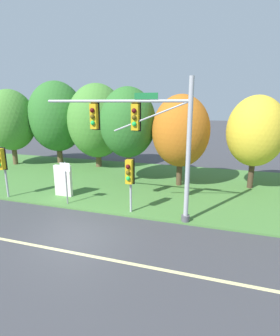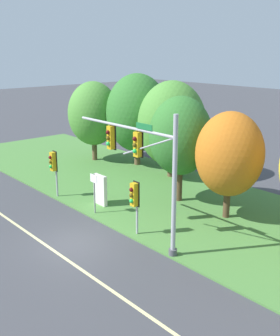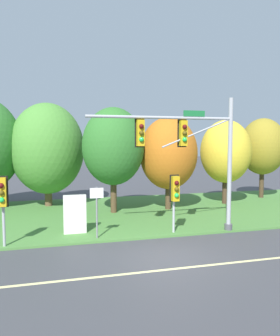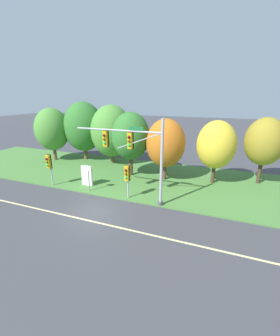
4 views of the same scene
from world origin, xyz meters
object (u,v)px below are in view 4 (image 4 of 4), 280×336
object	(u,v)px
tree_tall_centre	(166,143)
tree_left_of_mast	(84,127)
traffic_signal_mast	(136,150)
route_sign_post	(88,175)
tree_furthest_back	(265,142)
pedestrian_signal_near_kerb	(49,163)
info_kiosk	(87,176)
pedestrian_signal_further_along	(127,175)
tree_behind_signpost	(111,131)
tree_mid_verge	(131,136)
tree_right_far	(216,145)
tree_nearest_road	(52,129)

from	to	relation	value
tree_tall_centre	tree_left_of_mast	bearing A→B (deg)	163.56
traffic_signal_mast	route_sign_post	bearing A→B (deg)	176.76
route_sign_post	tree_furthest_back	xyz separation A→B (m)	(14.25, 7.71, 2.54)
pedestrian_signal_near_kerb	info_kiosk	world-z (taller)	pedestrian_signal_near_kerb
pedestrian_signal_further_along	tree_behind_signpost	distance (m)	10.86
tree_mid_verge	traffic_signal_mast	bearing A→B (deg)	-62.39
tree_tall_centre	tree_right_far	world-z (taller)	tree_tall_centre
tree_nearest_road	tree_left_of_mast	size ratio (longest dim) A/B	0.90
pedestrian_signal_near_kerb	tree_left_of_mast	xyz separation A→B (m)	(-2.44, 9.19, 2.08)
pedestrian_signal_further_along	tree_mid_verge	distance (m)	6.21
tree_left_of_mast	info_kiosk	xyz separation A→B (m)	(5.52, -7.78, -3.35)
tree_left_of_mast	info_kiosk	size ratio (longest dim) A/B	3.93
traffic_signal_mast	tree_left_of_mast	size ratio (longest dim) A/B	0.99
pedestrian_signal_further_along	tree_tall_centre	size ratio (longest dim) A/B	0.47
pedestrian_signal_near_kerb	pedestrian_signal_further_along	size ratio (longest dim) A/B	1.06
tree_tall_centre	tree_right_far	size ratio (longest dim) A/B	1.01
tree_left_of_mast	pedestrian_signal_near_kerb	bearing A→B (deg)	-75.15
route_sign_post	tree_left_of_mast	distance (m)	11.32
route_sign_post	tree_right_far	world-z (taller)	tree_right_far
tree_tall_centre	tree_furthest_back	size ratio (longest dim) A/B	0.96
route_sign_post	tree_nearest_road	size ratio (longest dim) A/B	0.36
tree_mid_verge	tree_tall_centre	size ratio (longest dim) A/B	1.09
tree_mid_verge	tree_right_far	distance (m)	8.41
pedestrian_signal_further_along	tree_furthest_back	size ratio (longest dim) A/B	0.46
pedestrian_signal_further_along	route_sign_post	size ratio (longest dim) A/B	1.19
pedestrian_signal_near_kerb	tree_mid_verge	world-z (taller)	tree_mid_verge
tree_mid_verge	tree_furthest_back	xyz separation A→B (m)	(12.50, 2.41, -0.10)
tree_nearest_road	tree_tall_centre	size ratio (longest dim) A/B	1.10
traffic_signal_mast	tree_nearest_road	bearing A→B (deg)	153.45
pedestrian_signal_near_kerb	traffic_signal_mast	bearing A→B (deg)	0.36
traffic_signal_mast	pedestrian_signal_further_along	distance (m)	2.31
route_sign_post	tree_left_of_mast	bearing A→B (deg)	126.06
tree_behind_signpost	tree_mid_verge	size ratio (longest dim) A/B	1.08
route_sign_post	info_kiosk	world-z (taller)	route_sign_post
tree_left_of_mast	tree_behind_signpost	size ratio (longest dim) A/B	1.04
pedestrian_signal_near_kerb	route_sign_post	xyz separation A→B (m)	(4.02, 0.32, -0.66)
pedestrian_signal_further_along	tree_nearest_road	bearing A→B (deg)	152.39
tree_furthest_back	tree_mid_verge	bearing A→B (deg)	-169.08
tree_nearest_road	tree_furthest_back	world-z (taller)	tree_nearest_road
pedestrian_signal_further_along	tree_behind_signpost	size ratio (longest dim) A/B	0.40
tree_nearest_road	tree_furthest_back	xyz separation A→B (m)	(24.31, 0.62, 0.07)
tree_mid_verge	info_kiosk	distance (m)	5.95
pedestrian_signal_further_along	tree_right_far	world-z (taller)	tree_right_far
tree_left_of_mast	info_kiosk	distance (m)	10.11
traffic_signal_mast	pedestrian_signal_near_kerb	distance (m)	8.91
info_kiosk	pedestrian_signal_near_kerb	bearing A→B (deg)	-155.41
tree_behind_signpost	info_kiosk	world-z (taller)	tree_behind_signpost
pedestrian_signal_near_kerb	tree_right_far	xyz separation A→B (m)	(14.13, 6.49, 1.56)
tree_tall_centre	tree_furthest_back	distance (m)	9.12
info_kiosk	traffic_signal_mast	bearing A→B (deg)	-13.62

